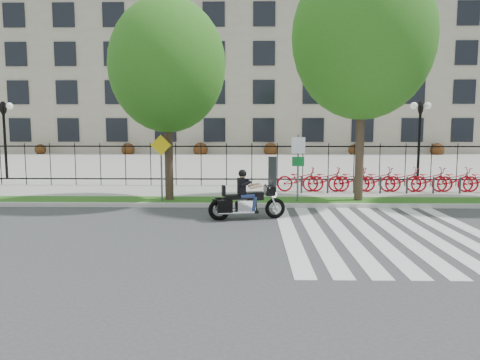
{
  "coord_description": "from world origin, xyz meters",
  "views": [
    {
      "loc": [
        1.1,
        -12.79,
        3.0
      ],
      "look_at": [
        0.77,
        3.0,
        1.14
      ],
      "focal_mm": 35.0,
      "sensor_mm": 36.0,
      "label": 1
    }
  ],
  "objects": [
    {
      "name": "sign_pole_warning",
      "position": [
        -2.21,
        4.58,
        1.74
      ],
      "size": [
        0.78,
        0.09,
        2.49
      ],
      "color": "#59595B",
      "rests_on": "grass_verge"
    },
    {
      "name": "ground",
      "position": [
        0.0,
        0.0,
        0.0
      ],
      "size": [
        120.0,
        120.0,
        0.0
      ],
      "primitive_type": "plane",
      "color": "#363638",
      "rests_on": "ground"
    },
    {
      "name": "office_building",
      "position": [
        0.0,
        44.92,
        9.97
      ],
      "size": [
        60.0,
        21.9,
        20.15
      ],
      "color": "gray",
      "rests_on": "ground"
    },
    {
      "name": "plaza",
      "position": [
        0.0,
        25.0,
        0.05
      ],
      "size": [
        80.0,
        34.0,
        0.1
      ],
      "primitive_type": "cube",
      "color": "#A6A49B",
      "rests_on": "ground"
    },
    {
      "name": "sidewalk",
      "position": [
        0.0,
        7.45,
        0.07
      ],
      "size": [
        60.0,
        3.5,
        0.15
      ],
      "primitive_type": "cube",
      "color": "#A6A49B",
      "rests_on": "ground"
    },
    {
      "name": "street_tree_2",
      "position": [
        5.25,
        4.95,
        6.18
      ],
      "size": [
        5.24,
        5.24,
        9.06
      ],
      "color": "#3D2A21",
      "rests_on": "grass_verge"
    },
    {
      "name": "lamp_post_right",
      "position": [
        10.0,
        12.0,
        3.21
      ],
      "size": [
        1.06,
        0.7,
        4.25
      ],
      "color": "black",
      "rests_on": "ground"
    },
    {
      "name": "street_tree_1",
      "position": [
        -1.99,
        4.95,
        5.2
      ],
      "size": [
        4.36,
        4.36,
        7.57
      ],
      "color": "#3D2A21",
      "rests_on": "grass_verge"
    },
    {
      "name": "motorcycle_rider",
      "position": [
        1.01,
        1.93,
        0.64
      ],
      "size": [
        2.48,
        0.95,
        1.93
      ],
      "color": "black",
      "rests_on": "ground"
    },
    {
      "name": "iron_fence",
      "position": [
        0.0,
        9.2,
        1.15
      ],
      "size": [
        30.0,
        0.06,
        2.0
      ],
      "primitive_type": null,
      "color": "black",
      "rests_on": "sidewalk"
    },
    {
      "name": "sign_pole_regulatory",
      "position": [
        2.9,
        4.58,
        1.74
      ],
      "size": [
        0.5,
        0.09,
        2.5
      ],
      "color": "#59595B",
      "rests_on": "grass_verge"
    },
    {
      "name": "crosswalk_stripes",
      "position": [
        4.83,
        0.0,
        0.01
      ],
      "size": [
        5.7,
        8.0,
        0.01
      ],
      "primitive_type": null,
      "color": "silver",
      "rests_on": "ground"
    },
    {
      "name": "grass_verge",
      "position": [
        0.0,
        4.95,
        0.07
      ],
      "size": [
        60.0,
        1.5,
        0.15
      ],
      "primitive_type": "cube",
      "color": "#235916",
      "rests_on": "ground"
    },
    {
      "name": "curb",
      "position": [
        0.0,
        4.1,
        0.07
      ],
      "size": [
        60.0,
        0.2,
        0.15
      ],
      "primitive_type": "cube",
      "color": "#B8B7AE",
      "rests_on": "ground"
    },
    {
      "name": "lamp_post_left",
      "position": [
        -12.0,
        12.0,
        3.21
      ],
      "size": [
        1.06,
        0.7,
        4.25
      ],
      "color": "black",
      "rests_on": "ground"
    },
    {
      "name": "bike_share_station",
      "position": [
        7.62,
        7.2,
        0.68
      ],
      "size": [
        11.18,
        0.89,
        1.5
      ],
      "color": "#2D2D33",
      "rests_on": "sidewalk"
    }
  ]
}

